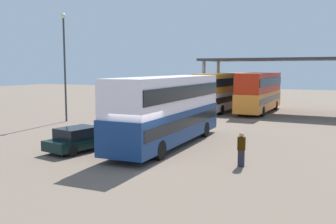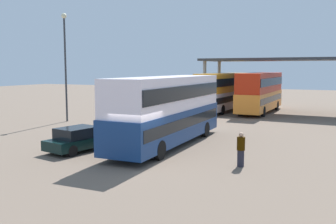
{
  "view_description": "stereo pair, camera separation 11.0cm",
  "coord_description": "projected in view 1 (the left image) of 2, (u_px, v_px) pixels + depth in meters",
  "views": [
    {
      "loc": [
        8.5,
        -15.8,
        4.61
      ],
      "look_at": [
        -0.74,
        4.64,
        2.0
      ],
      "focal_mm": 40.53,
      "sensor_mm": 36.0,
      "label": 1
    },
    {
      "loc": [
        8.6,
        -15.76,
        4.61
      ],
      "look_at": [
        -0.74,
        4.64,
        2.0
      ],
      "focal_mm": 40.53,
      "sensor_mm": 36.0,
      "label": 2
    }
  ],
  "objects": [
    {
      "name": "depot_canopy",
      "position": [
        314.0,
        61.0,
        37.46
      ],
      "size": [
        23.19,
        6.98,
        5.62
      ],
      "rotation": [
        0.0,
        0.0,
        -0.06
      ],
      "color": "#33353A",
      "rests_on": "ground_plane"
    },
    {
      "name": "ground_plane",
      "position": [
        142.0,
        164.0,
        18.32
      ],
      "size": [
        140.0,
        140.0,
        0.0
      ],
      "primitive_type": "plane",
      "color": "#705E4F"
    },
    {
      "name": "pedestrian_waiting",
      "position": [
        241.0,
        150.0,
        17.74
      ],
      "size": [
        0.38,
        0.38,
        1.63
      ],
      "rotation": [
        0.0,
        0.0,
        2.09
      ],
      "color": "#262633",
      "rests_on": "ground_plane"
    },
    {
      "name": "double_decker_mid_row",
      "position": [
        259.0,
        91.0,
        39.28
      ],
      "size": [
        2.87,
        10.82,
        4.11
      ],
      "rotation": [
        0.0,
        0.0,
        1.53
      ],
      "color": "orange",
      "rests_on": "ground_plane"
    },
    {
      "name": "parked_hatchback",
      "position": [
        79.0,
        139.0,
        21.1
      ],
      "size": [
        2.44,
        4.17,
        1.35
      ],
      "rotation": [
        0.0,
        0.0,
        1.37
      ],
      "color": "black",
      "rests_on": "ground_plane"
    },
    {
      "name": "double_decker_near_canopy",
      "position": [
        224.0,
        90.0,
        40.91
      ],
      "size": [
        3.19,
        11.7,
        4.05
      ],
      "rotation": [
        0.0,
        0.0,
        1.5
      ],
      "color": "white",
      "rests_on": "ground_plane"
    },
    {
      "name": "lamppost_tall",
      "position": [
        64.0,
        56.0,
        32.27
      ],
      "size": [
        0.44,
        0.44,
        9.2
      ],
      "color": "#33353A",
      "rests_on": "ground_plane"
    },
    {
      "name": "double_decker_main",
      "position": [
        168.0,
        108.0,
        22.57
      ],
      "size": [
        2.62,
        11.51,
        4.1
      ],
      "rotation": [
        0.0,
        0.0,
        1.57
      ],
      "color": "navy",
      "rests_on": "ground_plane"
    }
  ]
}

